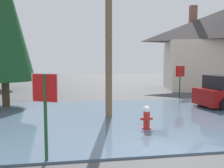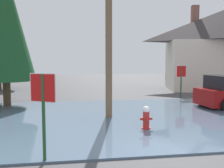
{
  "view_description": "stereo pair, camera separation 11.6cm",
  "coord_description": "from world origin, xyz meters",
  "px_view_note": "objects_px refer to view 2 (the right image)",
  "views": [
    {
      "loc": [
        -2.99,
        -5.75,
        2.45
      ],
      "look_at": [
        -1.33,
        4.47,
        1.49
      ],
      "focal_mm": 40.72,
      "sensor_mm": 36.0,
      "label": 1
    },
    {
      "loc": [
        -2.87,
        -5.77,
        2.45
      ],
      "look_at": [
        -1.33,
        4.47,
        1.49
      ],
      "focal_mm": 40.72,
      "sensor_mm": 36.0,
      "label": 2
    }
  ],
  "objects_px": {
    "stop_sign_far": "(181,75)",
    "pine_tree_mid_left": "(4,20)",
    "utility_pole": "(109,10)",
    "fire_hydrant": "(146,119)",
    "house": "(224,48)",
    "stop_sign_near": "(43,100)"
  },
  "relations": [
    {
      "from": "utility_pole",
      "to": "stop_sign_far",
      "type": "distance_m",
      "value": 7.94
    },
    {
      "from": "fire_hydrant",
      "to": "pine_tree_mid_left",
      "type": "bearing_deg",
      "value": 137.11
    },
    {
      "from": "utility_pole",
      "to": "stop_sign_far",
      "type": "relative_size",
      "value": 4.07
    },
    {
      "from": "fire_hydrant",
      "to": "stop_sign_far",
      "type": "relative_size",
      "value": 0.41
    },
    {
      "from": "stop_sign_far",
      "to": "pine_tree_mid_left",
      "type": "bearing_deg",
      "value": -171.83
    },
    {
      "from": "stop_sign_far",
      "to": "pine_tree_mid_left",
      "type": "distance_m",
      "value": 10.95
    },
    {
      "from": "fire_hydrant",
      "to": "stop_sign_far",
      "type": "height_order",
      "value": "stop_sign_far"
    },
    {
      "from": "stop_sign_near",
      "to": "pine_tree_mid_left",
      "type": "xyz_separation_m",
      "value": [
        -2.82,
        7.97,
        3.03
      ]
    },
    {
      "from": "fire_hydrant",
      "to": "stop_sign_far",
      "type": "distance_m",
      "value": 8.41
    },
    {
      "from": "utility_pole",
      "to": "pine_tree_mid_left",
      "type": "relative_size",
      "value": 1.12
    },
    {
      "from": "utility_pole",
      "to": "pine_tree_mid_left",
      "type": "height_order",
      "value": "utility_pole"
    },
    {
      "from": "utility_pole",
      "to": "house",
      "type": "height_order",
      "value": "utility_pole"
    },
    {
      "from": "house",
      "to": "fire_hydrant",
      "type": "bearing_deg",
      "value": -131.29
    },
    {
      "from": "fire_hydrant",
      "to": "pine_tree_mid_left",
      "type": "xyz_separation_m",
      "value": [
        -6.03,
        5.6,
        4.14
      ]
    },
    {
      "from": "stop_sign_far",
      "to": "fire_hydrant",
      "type": "bearing_deg",
      "value": -121.74
    },
    {
      "from": "stop_sign_near",
      "to": "house",
      "type": "bearing_deg",
      "value": 46.18
    },
    {
      "from": "stop_sign_near",
      "to": "utility_pole",
      "type": "relative_size",
      "value": 0.25
    },
    {
      "from": "stop_sign_near",
      "to": "fire_hydrant",
      "type": "bearing_deg",
      "value": 36.5
    },
    {
      "from": "stop_sign_near",
      "to": "house",
      "type": "xyz_separation_m",
      "value": [
        13.25,
        13.81,
        1.95
      ]
    },
    {
      "from": "house",
      "to": "pine_tree_mid_left",
      "type": "xyz_separation_m",
      "value": [
        -16.07,
        -5.84,
        1.08
      ]
    },
    {
      "from": "stop_sign_far",
      "to": "pine_tree_mid_left",
      "type": "height_order",
      "value": "pine_tree_mid_left"
    },
    {
      "from": "fire_hydrant",
      "to": "house",
      "type": "distance_m",
      "value": 15.53
    }
  ]
}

